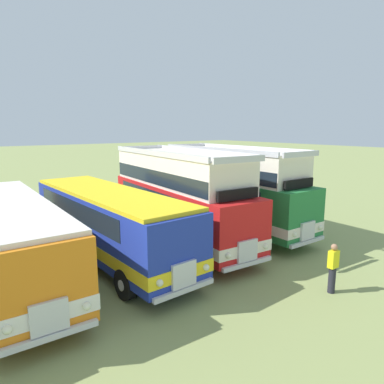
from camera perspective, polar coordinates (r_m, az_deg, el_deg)
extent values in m
cube|color=orange|center=(14.11, -27.43, -6.53)|extent=(2.57, 10.45, 2.30)
cube|color=white|center=(14.28, -27.22, -8.84)|extent=(2.61, 10.49, 0.44)
cube|color=#19232D|center=(14.34, -27.86, -3.82)|extent=(2.58, 8.05, 0.76)
cube|color=#19232D|center=(9.06, -22.95, -11.06)|extent=(2.20, 0.11, 0.90)
cube|color=silver|center=(9.48, -22.23, -18.34)|extent=(0.90, 0.13, 0.80)
cube|color=silver|center=(9.70, -21.96, -21.02)|extent=(2.30, 0.16, 0.16)
sphere|color=#EAEACC|center=(9.67, -16.78, -17.38)|extent=(0.22, 0.22, 0.22)
sphere|color=#EAEACC|center=(9.36, -27.88, -19.22)|extent=(0.22, 0.22, 0.22)
cube|color=white|center=(13.82, -27.85, -1.68)|extent=(2.53, 10.05, 0.14)
cylinder|color=black|center=(11.41, -18.19, -16.20)|extent=(0.29, 1.04, 1.04)
cylinder|color=silver|center=(11.45, -17.45, -16.06)|extent=(0.02, 0.36, 0.36)
cylinder|color=black|center=(17.84, -25.04, -6.86)|extent=(0.29, 1.04, 1.04)
cylinder|color=silver|center=(17.87, -24.57, -6.80)|extent=(0.02, 0.36, 0.36)
cube|color=#1E339E|center=(14.96, -13.48, -4.68)|extent=(3.10, 10.24, 2.30)
cube|color=yellow|center=(15.12, -13.38, -6.87)|extent=(3.14, 10.28, 0.44)
cube|color=#19232D|center=(15.17, -14.23, -2.17)|extent=(2.99, 7.84, 0.76)
cube|color=#19232D|center=(10.66, -1.72, -6.96)|extent=(2.20, 0.23, 0.90)
cube|color=silver|center=(11.02, -1.32, -13.31)|extent=(0.91, 0.17, 0.80)
cube|color=silver|center=(11.21, -1.21, -15.69)|extent=(2.30, 0.28, 0.16)
sphere|color=#EAEACC|center=(11.54, 2.32, -12.17)|extent=(0.22, 0.22, 0.22)
sphere|color=#EAEACC|center=(10.53, -5.28, -14.53)|extent=(0.22, 0.22, 0.22)
cube|color=yellow|center=(14.69, -13.68, -0.08)|extent=(3.04, 9.84, 0.14)
cylinder|color=black|center=(13.09, -1.79, -12.07)|extent=(0.34, 1.05, 1.04)
cylinder|color=silver|center=(13.18, -1.26, -11.91)|extent=(0.04, 0.36, 0.36)
cylinder|color=black|center=(11.96, -10.86, -14.55)|extent=(0.34, 1.05, 1.04)
cylinder|color=silver|center=(11.90, -11.52, -14.72)|extent=(0.04, 0.36, 0.36)
cylinder|color=black|center=(18.58, -14.53, -5.51)|extent=(0.34, 1.05, 1.04)
cylinder|color=silver|center=(18.64, -14.11, -5.44)|extent=(0.04, 0.36, 0.36)
cylinder|color=black|center=(17.80, -21.29, -6.61)|extent=(0.34, 1.05, 1.04)
cylinder|color=silver|center=(17.76, -21.75, -6.69)|extent=(0.04, 0.36, 0.36)
cube|color=red|center=(16.69, -1.95, -2.80)|extent=(3.01, 9.63, 2.30)
cube|color=silver|center=(16.84, -1.94, -4.79)|extent=(3.05, 9.67, 0.44)
cube|color=#19232D|center=(16.90, -2.66, -0.56)|extent=(2.91, 7.24, 0.76)
cube|color=#19232D|center=(12.84, 8.84, -4.04)|extent=(2.20, 0.22, 0.90)
cube|color=silver|center=(13.13, 9.01, -9.42)|extent=(0.91, 0.17, 0.80)
cube|color=silver|center=(13.29, 9.03, -11.48)|extent=(2.30, 0.26, 0.16)
sphere|color=#EAEACC|center=(13.71, 11.88, -8.65)|extent=(0.22, 0.22, 0.22)
sphere|color=#EAEACC|center=(12.57, 5.92, -10.26)|extent=(0.22, 0.22, 0.22)
cube|color=silver|center=(16.57, -2.44, 3.77)|extent=(2.86, 8.73, 1.50)
cube|color=silver|center=(12.81, 7.80, 5.28)|extent=(2.40, 0.23, 0.24)
cube|color=silver|center=(19.86, -8.05, 7.13)|extent=(2.40, 0.23, 0.24)
cube|color=silver|center=(17.13, 1.03, 6.69)|extent=(0.56, 8.61, 0.24)
cube|color=silver|center=(15.92, -6.22, 6.34)|extent=(0.56, 8.61, 0.24)
cube|color=#19232D|center=(16.60, -2.43, 2.74)|extent=(2.89, 8.63, 0.64)
cube|color=black|center=(13.03, 7.51, -0.40)|extent=(1.90, 0.22, 0.40)
cylinder|color=black|center=(15.21, 8.05, -8.89)|extent=(0.34, 1.05, 1.04)
cylinder|color=silver|center=(15.30, 8.48, -8.78)|extent=(0.04, 0.36, 0.36)
cylinder|color=black|center=(13.90, 0.71, -10.69)|extent=(0.34, 1.05, 1.04)
cylinder|color=silver|center=(13.82, 0.18, -10.82)|extent=(0.04, 0.36, 0.36)
cylinder|color=black|center=(20.02, -3.44, -4.03)|extent=(0.34, 1.05, 1.04)
cylinder|color=silver|center=(20.09, -3.07, -3.97)|extent=(0.04, 0.36, 0.36)
cylinder|color=black|center=(19.04, -9.51, -4.92)|extent=(0.34, 1.05, 1.04)
cylinder|color=silver|center=(18.98, -9.92, -4.98)|extent=(0.04, 0.36, 0.36)
cube|color=#237538|center=(19.12, 6.66, -1.14)|extent=(2.50, 9.57, 2.30)
cube|color=silver|center=(19.25, 6.62, -2.89)|extent=(2.54, 9.61, 0.44)
cube|color=#19232D|center=(19.30, 5.90, 0.80)|extent=(2.53, 7.17, 0.76)
cube|color=#19232D|center=(15.90, 18.25, -1.61)|extent=(2.20, 0.10, 0.90)
cube|color=silver|center=(16.14, 18.31, -6.02)|extent=(0.90, 0.12, 0.80)
cube|color=silver|center=(16.27, 18.29, -7.73)|extent=(2.30, 0.14, 0.16)
sphere|color=#EAEACC|center=(16.85, 20.15, -5.44)|extent=(0.22, 0.22, 0.22)
sphere|color=#EAEACC|center=(15.44, 16.36, -6.66)|extent=(0.22, 0.22, 0.22)
cube|color=silver|center=(19.01, 6.27, 4.60)|extent=(2.40, 8.67, 1.50)
cube|color=silver|center=(15.88, 17.39, 5.91)|extent=(2.40, 0.10, 0.24)
cube|color=silver|center=(21.94, -0.45, 7.55)|extent=(2.40, 0.10, 0.24)
cube|color=silver|center=(19.77, 8.93, 7.09)|extent=(0.10, 8.67, 0.24)
cube|color=silver|center=(18.16, 3.48, 6.90)|extent=(0.10, 8.67, 0.24)
cube|color=#19232D|center=(19.04, 6.25, 3.70)|extent=(2.44, 8.57, 0.64)
cube|color=black|center=(16.05, 17.00, 1.30)|extent=(1.90, 0.12, 0.40)
cylinder|color=black|center=(18.13, 16.13, -5.99)|extent=(0.28, 1.04, 1.04)
cylinder|color=silver|center=(18.25, 16.43, -5.90)|extent=(0.02, 0.36, 0.36)
cylinder|color=black|center=(16.45, 11.12, -7.48)|extent=(0.28, 1.04, 1.04)
cylinder|color=silver|center=(16.34, 10.76, -7.58)|extent=(0.02, 0.36, 0.36)
cylinder|color=black|center=(22.31, 3.61, -2.50)|extent=(0.28, 1.04, 1.04)
cylinder|color=silver|center=(22.40, 3.91, -2.45)|extent=(0.02, 0.36, 0.36)
cylinder|color=black|center=(20.96, -1.27, -3.34)|extent=(0.28, 1.04, 1.04)
cylinder|color=silver|center=(20.88, -1.61, -3.39)|extent=(0.02, 0.36, 0.36)
cylinder|color=#23232D|center=(13.11, 21.82, -13.17)|extent=(0.24, 0.24, 0.90)
cube|color=yellow|center=(12.83, 22.05, -10.09)|extent=(0.36, 0.22, 0.60)
sphere|color=#9E7051|center=(12.70, 22.18, -8.32)|extent=(0.22, 0.22, 0.22)
cylinder|color=#8C704C|center=(24.52, -25.72, -2.34)|extent=(0.08, 0.08, 1.05)
cylinder|color=#8C704C|center=(28.83, -2.25, 0.51)|extent=(0.08, 0.08, 1.05)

